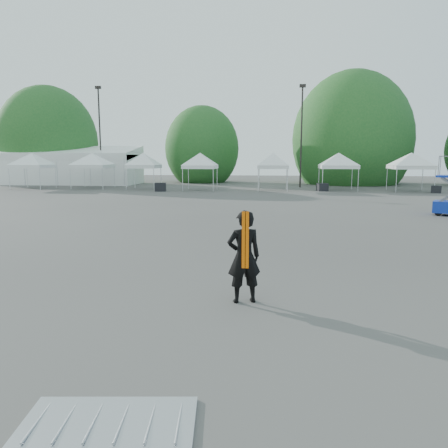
# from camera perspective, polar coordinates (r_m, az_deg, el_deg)

# --- Properties ---
(ground) EXTENTS (120.00, 120.00, 0.00)m
(ground) POSITION_cam_1_polar(r_m,az_deg,el_deg) (11.86, 4.97, -5.68)
(ground) COLOR #474442
(ground) RESTS_ON ground
(marquee) EXTENTS (15.00, 6.25, 4.23)m
(marquee) POSITION_cam_1_polar(r_m,az_deg,el_deg) (51.54, -19.47, 7.15)
(marquee) COLOR white
(marquee) RESTS_ON ground
(light_pole_west) EXTENTS (0.60, 0.25, 10.30)m
(light_pole_west) POSITION_cam_1_polar(r_m,az_deg,el_deg) (49.08, -15.92, 11.70)
(light_pole_west) COLOR black
(light_pole_west) RESTS_ON ground
(light_pole_east) EXTENTS (0.60, 0.25, 9.80)m
(light_pole_east) POSITION_cam_1_polar(r_m,az_deg,el_deg) (43.65, 10.09, 11.97)
(light_pole_east) COLOR black
(light_pole_east) RESTS_ON ground
(tree_far_w) EXTENTS (4.80, 4.80, 7.30)m
(tree_far_w) POSITION_cam_1_polar(r_m,az_deg,el_deg) (56.03, -22.01, 9.73)
(tree_far_w) COLOR #382314
(tree_far_w) RESTS_ON ground
(tree_mid_w) EXTENTS (4.16, 4.16, 6.33)m
(tree_mid_w) POSITION_cam_1_polar(r_m,az_deg,el_deg) (52.15, -2.89, 9.80)
(tree_mid_w) COLOR #382314
(tree_mid_w) RESTS_ON ground
(tree_mid_e) EXTENTS (5.12, 5.12, 7.79)m
(tree_mid_e) POSITION_cam_1_polar(r_m,az_deg,el_deg) (51.28, 16.36, 10.50)
(tree_mid_e) COLOR #382314
(tree_mid_e) RESTS_ON ground
(tent_a) EXTENTS (4.43, 4.43, 3.88)m
(tent_a) POSITION_cam_1_polar(r_m,az_deg,el_deg) (44.94, -23.81, 8.14)
(tent_a) COLOR silver
(tent_a) RESTS_ON ground
(tent_b) EXTENTS (4.65, 4.65, 3.88)m
(tent_b) POSITION_cam_1_polar(r_m,az_deg,el_deg) (43.75, -16.83, 8.51)
(tent_b) COLOR silver
(tent_b) RESTS_ON ground
(tent_c) EXTENTS (3.93, 3.93, 3.88)m
(tent_c) POSITION_cam_1_polar(r_m,az_deg,el_deg) (41.38, -10.49, 8.74)
(tent_c) COLOR silver
(tent_c) RESTS_ON ground
(tent_d) EXTENTS (4.08, 4.08, 3.88)m
(tent_d) POSITION_cam_1_polar(r_m,az_deg,el_deg) (39.25, -3.13, 8.88)
(tent_d) COLOR silver
(tent_d) RESTS_ON ground
(tent_e) EXTENTS (3.85, 3.85, 3.88)m
(tent_e) POSITION_cam_1_polar(r_m,az_deg,el_deg) (39.32, 6.44, 8.84)
(tent_e) COLOR silver
(tent_e) RESTS_ON ground
(tent_f) EXTENTS (4.55, 4.55, 3.88)m
(tent_f) POSITION_cam_1_polar(r_m,az_deg,el_deg) (40.56, 14.74, 8.61)
(tent_f) COLOR silver
(tent_f) RESTS_ON ground
(tent_g) EXTENTS (4.65, 4.65, 3.88)m
(tent_g) POSITION_cam_1_polar(r_m,az_deg,el_deg) (41.21, 23.28, 8.19)
(tent_g) COLOR silver
(tent_g) RESTS_ON ground
(man) EXTENTS (0.80, 0.64, 1.90)m
(man) POSITION_cam_1_polar(r_m,az_deg,el_deg) (8.86, 2.61, -4.28)
(man) COLOR black
(man) RESTS_ON ground
(barrier_left) EXTENTS (2.01, 1.16, 0.06)m
(barrier_left) POSITION_cam_1_polar(r_m,az_deg,el_deg) (5.49, -14.77, -23.63)
(barrier_left) COLOR #ABAEB3
(barrier_left) RESTS_ON ground
(crate_west) EXTENTS (1.07, 0.91, 0.74)m
(crate_west) POSITION_cam_1_polar(r_m,az_deg,el_deg) (38.47, -8.30, 4.80)
(crate_west) COLOR black
(crate_west) RESTS_ON ground
(crate_mid) EXTENTS (1.05, 0.92, 0.68)m
(crate_mid) POSITION_cam_1_polar(r_m,az_deg,el_deg) (39.19, 12.72, 4.71)
(crate_mid) COLOR black
(crate_mid) RESTS_ON ground
(crate_east) EXTENTS (0.94, 0.84, 0.60)m
(crate_east) POSITION_cam_1_polar(r_m,az_deg,el_deg) (40.28, 25.98, 4.09)
(crate_east) COLOR black
(crate_east) RESTS_ON ground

